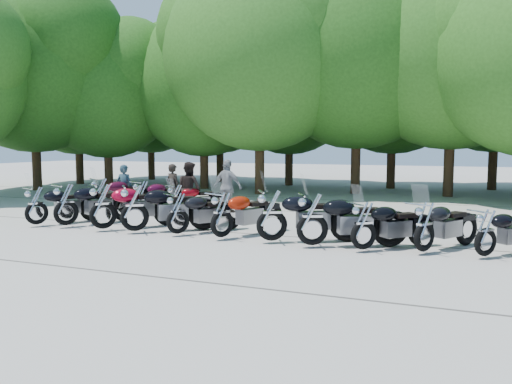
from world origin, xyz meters
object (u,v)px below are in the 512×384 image
(motorcycle_1, at_px, (66,203))
(motorcycle_12, at_px, (101,194))
(motorcycle_6, at_px, (272,213))
(motorcycle_5, at_px, (222,213))
(motorcycle_2, at_px, (103,205))
(motorcycle_3, at_px, (134,206))
(rider_2, at_px, (228,187))
(motorcycle_8, at_px, (364,224))
(motorcycle_10, at_px, (486,231))
(motorcycle_4, at_px, (178,212))
(motorcycle_0, at_px, (36,204))
(rider_0, at_px, (125,188))
(motorcycle_7, at_px, (312,217))
(rider_3, at_px, (173,187))
(rider_1, at_px, (189,189))
(motorcycle_13, at_px, (142,196))

(motorcycle_1, height_order, motorcycle_12, motorcycle_1)
(motorcycle_6, bearing_deg, motorcycle_5, 61.34)
(motorcycle_2, height_order, motorcycle_3, motorcycle_3)
(motorcycle_3, height_order, rider_2, rider_2)
(motorcycle_5, relative_size, motorcycle_8, 1.07)
(motorcycle_8, relative_size, motorcycle_12, 0.91)
(motorcycle_3, relative_size, motorcycle_12, 1.06)
(motorcycle_6, xyz_separation_m, motorcycle_12, (-6.97, 2.67, -0.04))
(motorcycle_5, distance_m, motorcycle_6, 1.29)
(motorcycle_12, distance_m, rider_2, 4.25)
(motorcycle_10, bearing_deg, motorcycle_5, 44.66)
(motorcycle_4, height_order, rider_2, rider_2)
(motorcycle_0, xyz_separation_m, rider_0, (0.39, 3.59, 0.17))
(motorcycle_7, distance_m, motorcycle_8, 1.14)
(motorcycle_10, height_order, rider_2, rider_2)
(motorcycle_1, xyz_separation_m, motorcycle_12, (-0.87, 2.62, -0.02))
(motorcycle_7, xyz_separation_m, rider_2, (-3.93, 4.12, 0.21))
(rider_0, relative_size, rider_3, 0.99)
(motorcycle_4, xyz_separation_m, rider_3, (-2.58, 4.17, 0.20))
(motorcycle_8, relative_size, rider_0, 1.35)
(motorcycle_5, height_order, rider_0, rider_0)
(motorcycle_12, bearing_deg, rider_1, -134.32)
(motorcycle_0, relative_size, motorcycle_3, 0.89)
(motorcycle_5, height_order, rider_1, rider_1)
(rider_0, bearing_deg, rider_2, -176.54)
(rider_0, bearing_deg, motorcycle_0, 79.95)
(rider_1, height_order, rider_2, rider_2)
(motorcycle_13, bearing_deg, rider_2, -126.32)
(motorcycle_4, relative_size, motorcycle_6, 0.86)
(motorcycle_7, xyz_separation_m, motorcycle_12, (-7.98, 2.83, -0.02))
(motorcycle_1, relative_size, motorcycle_12, 1.02)
(motorcycle_2, distance_m, motorcycle_3, 1.00)
(motorcycle_1, distance_m, motorcycle_4, 3.55)
(motorcycle_5, distance_m, rider_0, 6.35)
(motorcycle_8, bearing_deg, motorcycle_3, 45.50)
(motorcycle_7, bearing_deg, motorcycle_5, 60.41)
(motorcycle_8, height_order, rider_2, rider_2)
(motorcycle_6, bearing_deg, rider_1, 21.99)
(motorcycle_2, height_order, motorcycle_8, motorcycle_2)
(motorcycle_6, distance_m, motorcycle_13, 6.04)
(motorcycle_12, distance_m, rider_1, 3.07)
(motorcycle_13, distance_m, rider_0, 1.44)
(motorcycle_0, relative_size, rider_3, 1.38)
(motorcycle_12, bearing_deg, motorcycle_6, -166.74)
(motorcycle_5, relative_size, motorcycle_13, 1.02)
(motorcycle_7, bearing_deg, motorcycle_10, -111.33)
(rider_1, bearing_deg, motorcycle_13, 41.69)
(motorcycle_10, distance_m, rider_0, 11.67)
(motorcycle_1, bearing_deg, motorcycle_4, -152.89)
(rider_0, relative_size, rider_2, 0.89)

